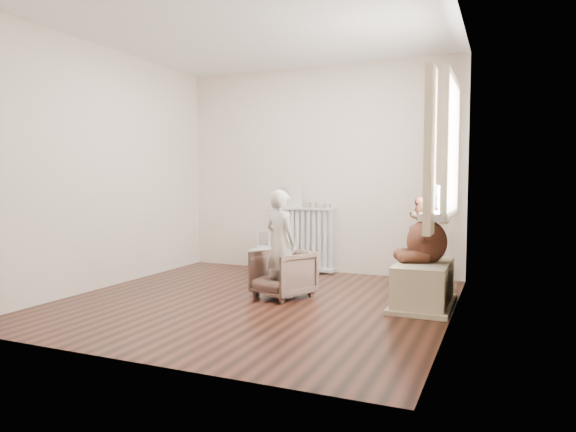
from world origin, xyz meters
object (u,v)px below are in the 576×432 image
at_px(toy_bench, 423,285).
at_px(radiator, 305,241).
at_px(armchair, 283,274).
at_px(teddy_bear, 427,234).
at_px(plush_cat, 440,199).
at_px(child, 281,243).
at_px(toy_vanity, 263,248).

bearing_deg(toy_bench, radiator, 143.00).
height_order(armchair, teddy_bear, teddy_bear).
xyz_separation_m(radiator, toy_bench, (1.65, -1.24, -0.19)).
relative_size(teddy_bear, plush_cat, 2.20).
bearing_deg(child, armchair, -65.79).
distance_m(radiator, toy_bench, 2.08).
xyz_separation_m(armchair, teddy_bear, (1.36, 0.22, 0.44)).
distance_m(teddy_bear, plush_cat, 0.37).
bearing_deg(armchair, toy_vanity, 147.11).
xyz_separation_m(radiator, armchair, (0.31, -1.42, -0.16)).
relative_size(child, plush_cat, 3.94).
bearing_deg(toy_vanity, child, -58.02).
relative_size(armchair, plush_cat, 1.93).
relative_size(armchair, teddy_bear, 0.88).
relative_size(radiator, plush_cat, 3.08).
distance_m(radiator, child, 1.51).
relative_size(toy_vanity, child, 0.46).
relative_size(toy_vanity, armchair, 0.94).
relative_size(child, teddy_bear, 1.79).
xyz_separation_m(toy_vanity, toy_bench, (2.24, -1.21, -0.08)).
height_order(toy_vanity, plush_cat, plush_cat).
bearing_deg(teddy_bear, plush_cat, -62.86).
relative_size(radiator, toy_vanity, 1.71).
bearing_deg(toy_bench, toy_vanity, 151.58).
xyz_separation_m(toy_vanity, child, (0.90, -1.44, 0.27)).
bearing_deg(plush_cat, teddy_bear, 137.64).
distance_m(armchair, teddy_bear, 1.45).
bearing_deg(plush_cat, radiator, 142.14).
distance_m(toy_vanity, teddy_bear, 2.57).
distance_m(toy_vanity, toy_bench, 2.55).
bearing_deg(toy_vanity, toy_bench, -28.42).
bearing_deg(toy_bench, plush_cat, -22.45).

